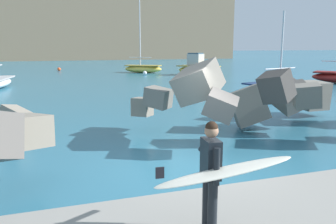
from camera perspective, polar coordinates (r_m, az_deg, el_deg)
ground_plane at (r=9.05m, az=4.68°, el=-9.08°), size 400.00×400.00×0.00m
breakwater_jetty at (r=10.58m, az=5.74°, el=1.37°), size 32.98×6.86×2.81m
surfer_with_board at (r=5.17m, az=7.91°, el=-9.79°), size 2.11×1.24×1.78m
boat_near_left at (r=36.75m, az=5.02°, el=7.30°), size 4.55×5.07×2.38m
boat_near_centre at (r=24.01m, az=17.61°, el=4.07°), size 5.34×3.18×5.35m
boat_mid_left at (r=40.20m, az=-4.18°, el=7.33°), size 4.65×3.73×8.34m
mooring_buoy_inner at (r=37.17m, az=-3.89°, el=6.54°), size 0.44×0.44×0.44m
mooring_buoy_middle at (r=47.35m, az=6.77°, el=7.45°), size 0.44×0.44×0.44m
mooring_buoy_outer at (r=45.28m, az=-17.78°, el=6.84°), size 0.44×0.44×0.44m
headland_bluff at (r=98.36m, az=-20.64°, el=13.92°), size 92.82×43.47×18.49m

